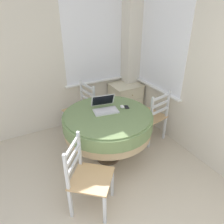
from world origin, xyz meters
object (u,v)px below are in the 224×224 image
object	(u,v)px
laptop	(105,107)
computer_mouse	(122,107)
corner_cabinet	(125,101)
cell_phone	(127,107)
dining_chair_near_back_window	(81,110)
dining_chair_camera_near	(88,177)
dining_chair_near_right_window	(152,117)
round_dining_table	(108,123)

from	to	relation	value
laptop	computer_mouse	distance (m)	0.26
corner_cabinet	computer_mouse	bearing A→B (deg)	-124.57
laptop	corner_cabinet	distance (m)	1.32
computer_mouse	corner_cabinet	size ratio (longest dim) A/B	0.12
computer_mouse	cell_phone	distance (m)	0.07
cell_phone	dining_chair_near_back_window	xyz separation A→B (m)	(-0.40, 0.83, -0.34)
corner_cabinet	cell_phone	bearing A→B (deg)	-121.34
laptop	cell_phone	world-z (taller)	laptop
laptop	corner_cabinet	xyz separation A→B (m)	(0.89, 0.86, -0.47)
laptop	dining_chair_camera_near	world-z (taller)	laptop
dining_chair_near_right_window	dining_chair_near_back_window	bearing A→B (deg)	140.42
cell_phone	corner_cabinet	world-z (taller)	cell_phone
computer_mouse	dining_chair_camera_near	distance (m)	1.16
computer_mouse	dining_chair_near_back_window	distance (m)	0.95
round_dining_table	cell_phone	bearing A→B (deg)	7.29
round_dining_table	dining_chair_near_back_window	bearing A→B (deg)	94.45
computer_mouse	dining_chair_near_right_window	distance (m)	0.70
computer_mouse	dining_chair_near_back_window	world-z (taller)	dining_chair_near_back_window
computer_mouse	corner_cabinet	world-z (taller)	computer_mouse
dining_chair_near_right_window	computer_mouse	bearing A→B (deg)	-175.48
laptop	cell_phone	size ratio (longest dim) A/B	3.37
computer_mouse	dining_chair_camera_near	xyz separation A→B (m)	(-0.85, -0.69, -0.35)
laptop	dining_chair_near_right_window	distance (m)	0.93
round_dining_table	dining_chair_near_right_window	size ratio (longest dim) A/B	1.39
round_dining_table	dining_chair_camera_near	size ratio (longest dim) A/B	1.39
laptop	computer_mouse	size ratio (longest dim) A/B	4.68
laptop	computer_mouse	world-z (taller)	laptop
dining_chair_near_right_window	laptop	bearing A→B (deg)	178.69
corner_cabinet	round_dining_table	bearing A→B (deg)	-132.69
cell_phone	corner_cabinet	size ratio (longest dim) A/B	0.16
laptop	computer_mouse	bearing A→B (deg)	-15.21
cell_phone	dining_chair_camera_near	distance (m)	1.20
round_dining_table	computer_mouse	bearing A→B (deg)	11.13
laptop	dining_chair_near_back_window	bearing A→B (deg)	96.42
laptop	cell_phone	distance (m)	0.33
laptop	dining_chair_near_back_window	distance (m)	0.85
dining_chair_near_right_window	corner_cabinet	bearing A→B (deg)	87.76
dining_chair_camera_near	dining_chair_near_right_window	bearing A→B (deg)	26.98
dining_chair_near_back_window	dining_chair_near_right_window	size ratio (longest dim) A/B	1.00
computer_mouse	cell_phone	size ratio (longest dim) A/B	0.72
computer_mouse	dining_chair_camera_near	size ratio (longest dim) A/B	0.09
dining_chair_near_back_window	round_dining_table	bearing A→B (deg)	-85.55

